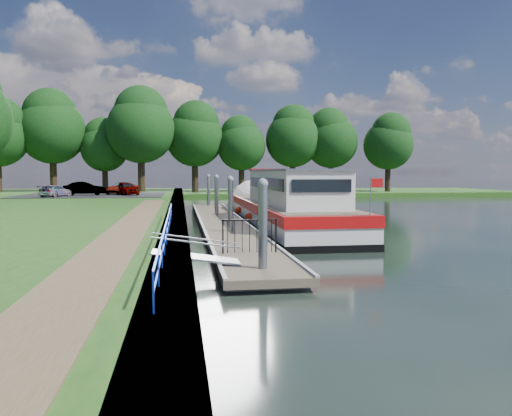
{
  "coord_description": "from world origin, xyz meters",
  "views": [
    {
      "loc": [
        -2.29,
        -14.28,
        3.13
      ],
      "look_at": [
        1.31,
        9.36,
        1.4
      ],
      "focal_mm": 35.0,
      "sensor_mm": 36.0,
      "label": 1
    }
  ],
  "objects": [
    {
      "name": "carpark",
      "position": [
        -11.0,
        38.0,
        0.81
      ],
      "size": [
        14.0,
        12.0,
        0.06
      ],
      "primitive_type": "cube",
      "color": "black",
      "rests_on": "riverbank"
    },
    {
      "name": "car_a",
      "position": [
        -7.59,
        37.21,
        1.48
      ],
      "size": [
        2.97,
        4.06,
        1.29
      ],
      "primitive_type": "imported",
      "rotation": [
        0.0,
        0.0,
        0.43
      ],
      "color": "#999999",
      "rests_on": "carpark"
    },
    {
      "name": "bank_edge",
      "position": [
        -2.55,
        15.0,
        0.39
      ],
      "size": [
        1.1,
        90.0,
        0.78
      ],
      "primitive_type": "cube",
      "color": "#473D2D",
      "rests_on": "ground"
    },
    {
      "name": "blue_fence",
      "position": [
        -2.75,
        3.0,
        1.31
      ],
      "size": [
        0.04,
        18.04,
        0.72
      ],
      "color": "#0C2DBF",
      "rests_on": "riverbank"
    },
    {
      "name": "car_d",
      "position": [
        -8.33,
        39.15,
        1.44
      ],
      "size": [
        3.55,
        4.82,
        1.22
      ],
      "primitive_type": "imported",
      "rotation": [
        0.0,
        0.0,
        -0.39
      ],
      "color": "#999999",
      "rests_on": "carpark"
    },
    {
      "name": "gangway",
      "position": [
        -1.85,
        0.5,
        0.63
      ],
      "size": [
        2.58,
        1.0,
        0.92
      ],
      "color": "#A5A8AD",
      "rests_on": "ground"
    },
    {
      "name": "gate_panel",
      "position": [
        -0.0,
        2.2,
        1.15
      ],
      "size": [
        1.85,
        0.05,
        1.15
      ],
      "color": "black",
      "rests_on": "ground"
    },
    {
      "name": "barge",
      "position": [
        3.6,
        14.49,
        1.09
      ],
      "size": [
        4.36,
        21.15,
        4.78
      ],
      "color": "black",
      "rests_on": "ground"
    },
    {
      "name": "mooring_piles",
      "position": [
        0.0,
        13.0,
        1.28
      ],
      "size": [
        0.3,
        27.3,
        3.55
      ],
      "color": "gray",
      "rests_on": "ground"
    },
    {
      "name": "far_bank",
      "position": [
        12.0,
        52.0,
        0.3
      ],
      "size": [
        60.0,
        18.0,
        0.6
      ],
      "primitive_type": "cube",
      "color": "#224C15",
      "rests_on": "ground"
    },
    {
      "name": "pontoon",
      "position": [
        0.0,
        13.0,
        0.18
      ],
      "size": [
        2.5,
        30.0,
        0.56
      ],
      "color": "brown",
      "rests_on": "ground"
    },
    {
      "name": "footpath",
      "position": [
        -4.4,
        8.0,
        0.8
      ],
      "size": [
        1.6,
        40.0,
        0.05
      ],
      "primitive_type": "cube",
      "color": "brown",
      "rests_on": "riverbank"
    },
    {
      "name": "horizon_trees",
      "position": [
        -1.61,
        48.68,
        7.95
      ],
      "size": [
        54.38,
        10.03,
        12.87
      ],
      "color": "#332316",
      "rests_on": "ground"
    },
    {
      "name": "car_b",
      "position": [
        -11.62,
        36.93,
        1.5
      ],
      "size": [
        4.27,
        2.19,
        1.34
      ],
      "primitive_type": "imported",
      "rotation": [
        0.0,
        0.0,
        1.77
      ],
      "color": "#999999",
      "rests_on": "carpark"
    },
    {
      "name": "ground",
      "position": [
        0.0,
        0.0,
        0.0
      ],
      "size": [
        160.0,
        160.0,
        0.0
      ],
      "primitive_type": "plane",
      "color": "black",
      "rests_on": "ground"
    },
    {
      "name": "car_c",
      "position": [
        -13.83,
        34.62,
        1.37
      ],
      "size": [
        2.71,
        3.96,
        1.07
      ],
      "primitive_type": "imported",
      "rotation": [
        0.0,
        0.0,
        2.78
      ],
      "color": "#999999",
      "rests_on": "carpark"
    }
  ]
}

